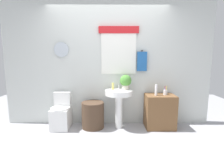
{
  "coord_description": "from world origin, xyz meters",
  "views": [
    {
      "loc": [
        0.06,
        -2.66,
        1.48
      ],
      "look_at": [
        0.08,
        0.8,
        0.93
      ],
      "focal_mm": 28.31,
      "sensor_mm": 36.0,
      "label": 1
    }
  ],
  "objects_px": {
    "laundry_hamper": "(93,115)",
    "toothbrush_cup": "(165,92)",
    "soap_bottle": "(113,86)",
    "potted_plant": "(126,81)",
    "wooden_cabinet": "(160,111)",
    "pedestal_sink": "(119,99)",
    "toilet": "(62,114)",
    "lotion_bottle": "(156,90)"
  },
  "relations": [
    {
      "from": "laundry_hamper",
      "to": "toothbrush_cup",
      "type": "bearing_deg",
      "value": 0.77
    },
    {
      "from": "soap_bottle",
      "to": "potted_plant",
      "type": "xyz_separation_m",
      "value": [
        0.26,
        0.01,
        0.1
      ]
    },
    {
      "from": "laundry_hamper",
      "to": "wooden_cabinet",
      "type": "height_order",
      "value": "wooden_cabinet"
    },
    {
      "from": "pedestal_sink",
      "to": "potted_plant",
      "type": "bearing_deg",
      "value": 23.2
    },
    {
      "from": "laundry_hamper",
      "to": "wooden_cabinet",
      "type": "xyz_separation_m",
      "value": [
        1.38,
        0.0,
        0.08
      ]
    },
    {
      "from": "pedestal_sink",
      "to": "toothbrush_cup",
      "type": "height_order",
      "value": "toothbrush_cup"
    },
    {
      "from": "toothbrush_cup",
      "to": "laundry_hamper",
      "type": "bearing_deg",
      "value": -179.23
    },
    {
      "from": "soap_bottle",
      "to": "toothbrush_cup",
      "type": "relative_size",
      "value": 0.76
    },
    {
      "from": "toilet",
      "to": "pedestal_sink",
      "type": "bearing_deg",
      "value": -1.44
    },
    {
      "from": "wooden_cabinet",
      "to": "lotion_bottle",
      "type": "distance_m",
      "value": 0.47
    },
    {
      "from": "pedestal_sink",
      "to": "lotion_bottle",
      "type": "xyz_separation_m",
      "value": [
        0.74,
        -0.04,
        0.19
      ]
    },
    {
      "from": "wooden_cabinet",
      "to": "toothbrush_cup",
      "type": "xyz_separation_m",
      "value": [
        0.1,
        0.02,
        0.4
      ]
    },
    {
      "from": "laundry_hamper",
      "to": "lotion_bottle",
      "type": "bearing_deg",
      "value": -1.79
    },
    {
      "from": "wooden_cabinet",
      "to": "soap_bottle",
      "type": "height_order",
      "value": "soap_bottle"
    },
    {
      "from": "wooden_cabinet",
      "to": "toilet",
      "type": "bearing_deg",
      "value": 179.16
    },
    {
      "from": "pedestal_sink",
      "to": "laundry_hamper",
      "type": "bearing_deg",
      "value": 180.0
    },
    {
      "from": "soap_bottle",
      "to": "lotion_bottle",
      "type": "distance_m",
      "value": 0.87
    },
    {
      "from": "toilet",
      "to": "soap_bottle",
      "type": "height_order",
      "value": "soap_bottle"
    },
    {
      "from": "toilet",
      "to": "laundry_hamper",
      "type": "xyz_separation_m",
      "value": [
        0.65,
        -0.03,
        -0.02
      ]
    },
    {
      "from": "potted_plant",
      "to": "laundry_hamper",
      "type": "bearing_deg",
      "value": -174.93
    },
    {
      "from": "potted_plant",
      "to": "toilet",
      "type": "bearing_deg",
      "value": -178.7
    },
    {
      "from": "toilet",
      "to": "laundry_hamper",
      "type": "height_order",
      "value": "toilet"
    },
    {
      "from": "lotion_bottle",
      "to": "soap_bottle",
      "type": "bearing_deg",
      "value": 174.06
    },
    {
      "from": "laundry_hamper",
      "to": "potted_plant",
      "type": "xyz_separation_m",
      "value": [
        0.68,
        0.06,
        0.69
      ]
    },
    {
      "from": "pedestal_sink",
      "to": "soap_bottle",
      "type": "relative_size",
      "value": 5.6
    },
    {
      "from": "toilet",
      "to": "toothbrush_cup",
      "type": "height_order",
      "value": "toothbrush_cup"
    },
    {
      "from": "pedestal_sink",
      "to": "wooden_cabinet",
      "type": "relative_size",
      "value": 1.14
    },
    {
      "from": "toilet",
      "to": "soap_bottle",
      "type": "distance_m",
      "value": 1.21
    },
    {
      "from": "laundry_hamper",
      "to": "lotion_bottle",
      "type": "distance_m",
      "value": 1.39
    },
    {
      "from": "pedestal_sink",
      "to": "wooden_cabinet",
      "type": "xyz_separation_m",
      "value": [
        0.85,
        0.0,
        -0.26
      ]
    },
    {
      "from": "pedestal_sink",
      "to": "lotion_bottle",
      "type": "relative_size",
      "value": 3.61
    },
    {
      "from": "soap_bottle",
      "to": "toothbrush_cup",
      "type": "height_order",
      "value": "soap_bottle"
    },
    {
      "from": "toilet",
      "to": "potted_plant",
      "type": "distance_m",
      "value": 1.49
    },
    {
      "from": "pedestal_sink",
      "to": "soap_bottle",
      "type": "distance_m",
      "value": 0.28
    },
    {
      "from": "lotion_bottle",
      "to": "toothbrush_cup",
      "type": "height_order",
      "value": "lotion_bottle"
    },
    {
      "from": "toilet",
      "to": "potted_plant",
      "type": "height_order",
      "value": "potted_plant"
    },
    {
      "from": "soap_bottle",
      "to": "toilet",
      "type": "bearing_deg",
      "value": -178.92
    },
    {
      "from": "pedestal_sink",
      "to": "potted_plant",
      "type": "xyz_separation_m",
      "value": [
        0.14,
        0.06,
        0.35
      ]
    },
    {
      "from": "laundry_hamper",
      "to": "toilet",
      "type": "bearing_deg",
      "value": 177.39
    },
    {
      "from": "wooden_cabinet",
      "to": "potted_plant",
      "type": "relative_size",
      "value": 2.27
    },
    {
      "from": "laundry_hamper",
      "to": "lotion_bottle",
      "type": "height_order",
      "value": "lotion_bottle"
    },
    {
      "from": "soap_bottle",
      "to": "potted_plant",
      "type": "distance_m",
      "value": 0.28
    }
  ]
}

